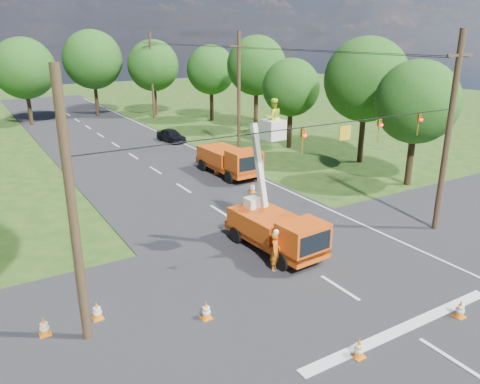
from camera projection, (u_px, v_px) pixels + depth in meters
ground at (156, 171)px, 35.03m from camera, size 140.00×140.00×0.00m
road_main at (156, 171)px, 35.03m from camera, size 12.00×100.00×0.06m
road_cross at (308, 269)px, 20.45m from camera, size 56.00×10.00×0.07m
stop_bar at (403, 329)px, 16.24m from camera, size 9.00×0.45×0.02m
edge_line at (221, 161)px, 37.78m from camera, size 0.12×90.00×0.02m
bucket_truck at (276, 221)px, 21.57m from camera, size 2.49×5.58×7.12m
second_truck at (230, 160)px, 33.52m from camera, size 2.53×6.00×2.21m
ground_worker at (275, 252)px, 20.05m from camera, size 0.77×0.72×1.76m
distant_car at (171, 135)px, 44.27m from camera, size 1.94×3.81×1.24m
traffic_cone_0 at (359, 348)px, 14.71m from camera, size 0.38×0.38×0.71m
traffic_cone_1 at (460, 309)px, 16.82m from camera, size 0.38×0.38×0.71m
traffic_cone_2 at (261, 208)px, 26.57m from camera, size 0.38×0.38×0.71m
traffic_cone_3 at (253, 187)px, 30.10m from camera, size 0.38×0.38×0.71m
traffic_cone_4 at (206, 310)px, 16.72m from camera, size 0.38×0.38×0.71m
traffic_cone_5 at (97, 311)px, 16.69m from camera, size 0.38×0.38×0.71m
traffic_cone_6 at (44, 327)px, 15.79m from camera, size 0.38×0.38×0.71m
traffic_cone_7 at (216, 170)px, 34.00m from camera, size 0.38×0.38×0.71m
pole_right_near at (448, 133)px, 22.98m from camera, size 1.80×0.30×10.00m
pole_right_mid at (239, 92)px, 39.19m from camera, size 1.80×0.30×10.00m
pole_right_far at (152, 75)px, 55.39m from camera, size 1.80×0.30×10.00m
pole_left at (73, 214)px, 14.35m from camera, size 0.30×0.30×9.00m
signal_span at (356, 131)px, 19.65m from camera, size 18.00×0.29×1.07m
tree_right_a at (417, 102)px, 30.15m from camera, size 5.40×5.40×8.28m
tree_right_b at (366, 80)px, 35.47m from camera, size 6.40×6.40×9.65m
tree_right_c at (291, 88)px, 40.61m from camera, size 5.00×5.00×7.83m
tree_right_d at (256, 66)px, 47.44m from camera, size 6.00×6.00×9.70m
tree_right_e at (211, 70)px, 53.71m from camera, size 5.60×5.60×8.63m
tree_far_a at (24, 68)px, 50.85m from camera, size 6.60×6.60×9.50m
tree_far_b at (93, 60)px, 56.20m from camera, size 7.00×7.00×10.32m
tree_far_c at (153, 66)px, 57.19m from camera, size 6.20×6.20×9.18m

